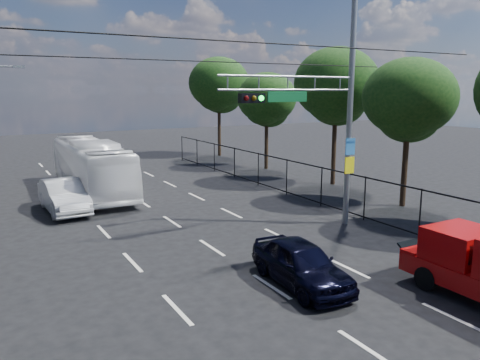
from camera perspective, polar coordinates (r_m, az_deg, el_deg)
ground at (r=11.54m, az=15.48°, el=-19.40°), size 120.00×120.00×0.00m
lane_markings at (r=22.84m, az=-10.14°, el=-3.81°), size 6.12×38.00×0.01m
signal_mast at (r=19.46m, az=10.65°, el=9.25°), size 6.43×0.39×9.50m
utility_wires at (r=17.37m, az=-5.01°, el=15.79°), size 22.00×5.04×0.74m
fence_right at (r=24.62m, az=8.17°, el=-0.23°), size 0.06×34.03×2.00m
tree_right_b at (r=24.39m, az=19.88°, el=8.66°), size 4.50×4.50×7.31m
tree_right_c at (r=29.05m, az=11.64°, el=10.68°), size 5.10×5.10×8.29m
tree_right_d at (r=34.43m, az=3.29°, el=9.42°), size 4.32×4.32×7.02m
tree_right_e at (r=41.45m, az=-2.57°, el=11.18°), size 5.28×5.28×8.58m
navy_hatchback at (r=14.24m, az=7.45°, el=-10.04°), size 1.89×4.08×1.35m
white_bus at (r=27.67m, az=-17.65°, el=1.55°), size 2.53×10.70×2.98m
white_van at (r=23.88m, az=-20.70°, el=-1.83°), size 1.82×4.72×1.53m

